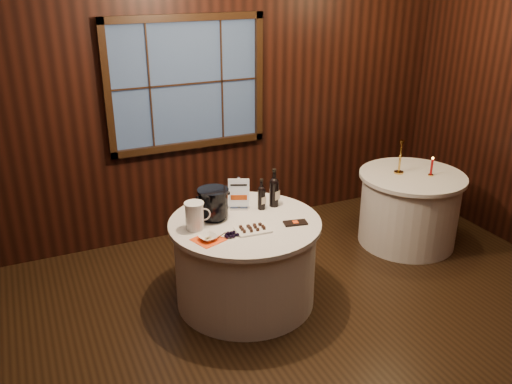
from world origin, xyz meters
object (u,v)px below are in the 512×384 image
glass_pitcher (195,216)px  red_candle (431,168)px  port_bottle_left (262,196)px  port_bottle_right (274,190)px  side_table (409,208)px  chocolate_plate (253,229)px  chocolate_box (295,223)px  brass_candlestick (400,161)px  grape_bunch (231,234)px  ice_bucket (213,203)px  cracker_bowl (208,238)px  sign_stand (239,198)px  main_table (245,261)px

glass_pitcher → red_candle: (2.56, 0.16, -0.04)m
port_bottle_left → port_bottle_right: bearing=-6.8°
side_table → chocolate_plate: 2.11m
chocolate_box → red_candle: red_candle is taller
glass_pitcher → port_bottle_right: bearing=22.5°
chocolate_box → brass_candlestick: 1.65m
chocolate_box → grape_bunch: size_ratio=1.02×
glass_pitcher → brass_candlestick: brass_candlestick is taller
chocolate_box → brass_candlestick: (1.53, 0.61, 0.12)m
ice_bucket → red_candle: 2.36m
red_candle → cracker_bowl: bearing=-171.2°
grape_bunch → ice_bucket: bearing=91.6°
port_bottle_right → cracker_bowl: 0.85m
ice_bucket → chocolate_plate: bearing=-58.7°
cracker_bowl → sign_stand: bearing=44.7°
sign_stand → red_candle: size_ratio=1.48×
sign_stand → cracker_bowl: sign_stand is taller
chocolate_plate → grape_bunch: grape_bunch is taller
cracker_bowl → grape_bunch: bearing=-5.8°
sign_stand → port_bottle_left: 0.20m
sign_stand → chocolate_box: bearing=-33.4°
grape_bunch → glass_pitcher: glass_pitcher is taller
port_bottle_right → sign_stand: bearing=144.2°
port_bottle_left → grape_bunch: port_bottle_left is taller
chocolate_plate → grape_bunch: bearing=-174.2°
side_table → brass_candlestick: size_ratio=3.07×
main_table → sign_stand: 0.55m
port_bottle_left → cracker_bowl: port_bottle_left is taller
chocolate_box → grape_bunch: 0.57m
port_bottle_left → chocolate_box: bearing=-84.4°
side_table → port_bottle_left: 1.84m
chocolate_plate → red_candle: (2.15, 0.39, 0.06)m
chocolate_box → grape_bunch: grape_bunch is taller
grape_bunch → chocolate_box: bearing=-0.8°
main_table → port_bottle_left: port_bottle_left is taller
sign_stand → port_bottle_right: bearing=10.9°
port_bottle_left → red_candle: (1.91, 0.03, -0.04)m
port_bottle_left → red_candle: port_bottle_left is taller
main_table → glass_pitcher: (-0.42, 0.04, 0.50)m
side_table → cracker_bowl: bearing=-168.4°
cracker_bowl → brass_candlestick: brass_candlestick is taller
chocolate_plate → brass_candlestick: (1.90, 0.58, 0.11)m
sign_stand → glass_pitcher: bearing=-132.6°
grape_bunch → red_candle: (2.35, 0.41, 0.06)m
side_table → glass_pitcher: glass_pitcher is taller
side_table → port_bottle_left: size_ratio=3.85×
port_bottle_left → side_table: bearing=-8.6°
ice_bucket → sign_stand: bearing=19.7°
chocolate_plate → grape_bunch: size_ratio=1.51×
main_table → port_bottle_left: bearing=36.0°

